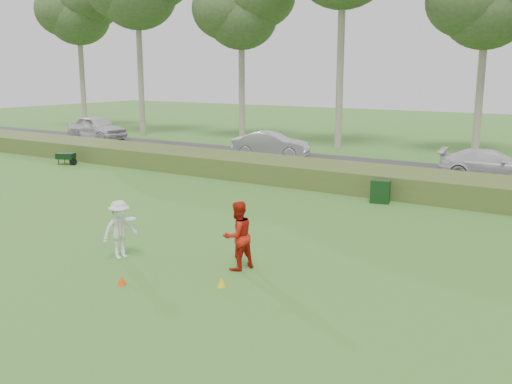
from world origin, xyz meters
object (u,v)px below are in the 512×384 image
Objects in this scene: player_white at (120,229)px; cone_orange at (122,280)px; cone_yellow at (222,282)px; car_right at (491,165)px; car_left at (97,128)px; utility_cabinet at (380,192)px; car_mid at (271,145)px; player_red at (238,236)px.

player_white is 2.12m from cone_orange.
player_white is 6.96× the size of cone_yellow.
car_right reaches higher than cone_yellow.
player_white is 27.05m from car_left.
car_left reaches higher than utility_cabinet.
car_mid is (14.69, -0.50, -0.13)m from car_left.
player_white is 1.79× the size of utility_cabinet.
car_mid is 0.94× the size of car_right.
car_left is (-23.92, 17.94, 0.78)m from cone_yellow.
player_white reaches higher than utility_cabinet.
car_mid reaches higher than cone_orange.
car_left is at bearing 138.92° from cone_orange.
player_white is 3.24m from player_red.
player_red is 1.46m from cone_yellow.
cone_orange is 29.06m from car_left.
player_white reaches higher than cone_yellow.
car_mid is at bearing 34.51° from player_white.
cone_yellow is 17.19m from car_right.
cone_yellow is (3.46, -0.25, -0.67)m from player_white.
car_left reaches higher than cone_orange.
utility_cabinet is 0.18× the size of car_left.
player_white is at bearing -54.56° from player_red.
player_white is 10.41m from utility_cabinet.
cone_orange is at bearing -175.40° from car_mid.
player_red is 2.97m from cone_orange.
car_left reaches higher than player_white.
car_mid is 11.84m from car_right.
cone_orange reaches higher than cone_yellow.
utility_cabinet is 0.19× the size of car_right.
car_left is at bearing 80.14° from car_right.
utility_cabinet is 11.83m from car_mid.
cone_orange is at bearing -112.60° from utility_cabinet.
player_red is at bearing 106.97° from cone_yellow.
player_white reaches higher than car_right.
car_left is at bearing 71.47° from car_mid.
player_white is 3.53m from cone_yellow.
player_white is at bearing -125.49° from car_left.
cone_yellow is at bearing 163.49° from car_right.
cone_yellow is at bearing -121.51° from car_left.
player_red reaches higher than utility_cabinet.
car_right is (2.61, 16.98, 0.61)m from cone_yellow.
car_mid is at bearing 117.88° from cone_yellow.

